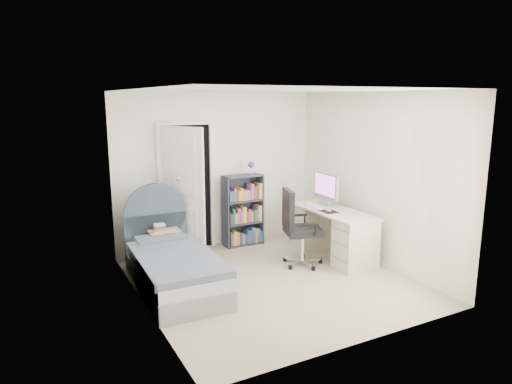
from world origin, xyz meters
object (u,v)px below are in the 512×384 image
bed (173,266)px  desk (332,231)px  office_chair (297,224)px  nightstand (162,236)px  floor_lamp (177,225)px  bookcase (244,213)px

bed → desk: size_ratio=1.31×
office_chair → nightstand: bearing=150.8°
floor_lamp → desk: bearing=-27.1°
floor_lamp → desk: floor_lamp is taller
floor_lamp → desk: (2.11, -1.08, -0.11)m
bed → nightstand: bed is taller
floor_lamp → bed: bearing=-111.2°
nightstand → floor_lamp: 0.35m
bed → floor_lamp: 1.12m
bed → nightstand: 0.88m
bookcase → nightstand: bearing=-169.7°
nightstand → office_chair: 1.99m
office_chair → bed: bearing=176.9°
floor_lamp → desk: size_ratio=0.83×
floor_lamp → office_chair: 1.82m
desk → bed: bearing=178.7°
bed → bookcase: bearing=35.6°
bookcase → desk: bookcase is taller
bed → bookcase: size_ratio=1.44×
nightstand → floor_lamp: size_ratio=0.50×
desk → office_chair: (-0.67, -0.04, 0.21)m
floor_lamp → desk: 2.37m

